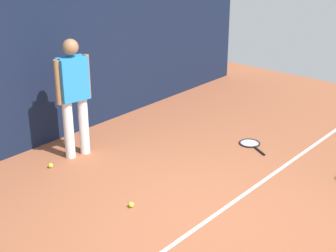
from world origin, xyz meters
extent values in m
plane|color=#9E5638|center=(0.00, 0.00, 0.00)|extent=(12.00, 12.00, 0.00)
cube|color=#141E38|center=(0.00, 3.00, 1.49)|extent=(10.00, 0.10, 2.98)
cube|color=white|center=(0.00, -0.19, 0.00)|extent=(9.00, 0.05, 0.00)
cylinder|color=white|center=(0.07, 2.30, 0.42)|extent=(0.14, 0.14, 0.85)
cylinder|color=white|center=(0.30, 2.25, 0.42)|extent=(0.14, 0.14, 0.85)
cube|color=#268CD8|center=(0.19, 2.27, 1.15)|extent=(0.44, 0.30, 0.60)
sphere|color=#9E704C|center=(0.19, 2.27, 1.59)|extent=(0.22, 0.22, 0.22)
cylinder|color=#9E704C|center=(-0.03, 2.32, 1.14)|extent=(0.09, 0.09, 0.62)
cylinder|color=#9E704C|center=(0.40, 2.23, 1.14)|extent=(0.09, 0.09, 0.62)
cylinder|color=black|center=(1.99, 0.32, 0.01)|extent=(0.18, 0.28, 0.03)
torus|color=black|center=(2.14, 0.58, 0.01)|extent=(0.44, 0.44, 0.02)
cylinder|color=#B2B2B2|center=(2.14, 0.58, 0.01)|extent=(0.38, 0.38, 0.00)
sphere|color=#CCE033|center=(-0.36, 0.67, 0.03)|extent=(0.07, 0.07, 0.07)
sphere|color=#CCE033|center=(-0.33, 2.24, 0.03)|extent=(0.07, 0.07, 0.07)
camera|label=1|loc=(-4.01, -3.02, 3.13)|focal=53.85mm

